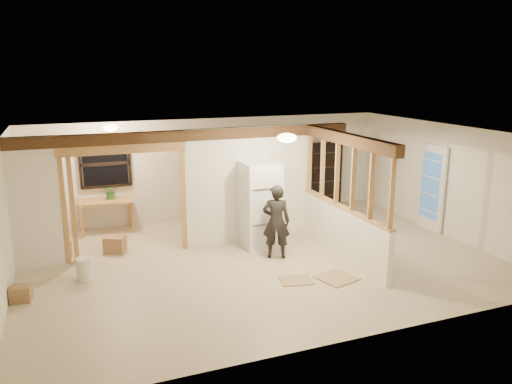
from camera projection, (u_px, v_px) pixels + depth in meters
name	position (u px, v px, depth m)	size (l,w,h in m)	color
floor	(261.00, 260.00, 9.89)	(9.00, 6.50, 0.01)	#C3B191
ceiling	(261.00, 134.00, 9.28)	(9.00, 6.50, 0.01)	white
wall_back	(213.00, 168.00, 12.53)	(9.00, 0.01, 2.50)	silver
wall_front	(351.00, 257.00, 6.64)	(9.00, 0.01, 2.50)	silver
wall_left	(1.00, 225.00, 8.01)	(0.01, 6.50, 2.50)	silver
wall_right	(447.00, 180.00, 11.16)	(0.01, 6.50, 2.50)	silver
partition_left_stub	(35.00, 204.00, 9.25)	(0.90, 0.12, 2.50)	white
partition_center	(249.00, 185.00, 10.74)	(2.80, 0.12, 2.50)	white
doorway_frame	(126.00, 203.00, 9.87)	(2.46, 0.14, 2.20)	#B5844C
header_beam_back	(193.00, 135.00, 10.05)	(7.00, 0.18, 0.22)	#4C2F1A
header_beam_right	(347.00, 139.00, 9.51)	(0.18, 3.30, 0.22)	#4C2F1A
pony_wall	(342.00, 232.00, 9.97)	(0.12, 3.20, 1.00)	white
stud_partition	(345.00, 176.00, 9.69)	(0.14, 3.20, 1.32)	#B5844C
window_back	(105.00, 164.00, 11.47)	(1.12, 0.10, 1.10)	black
french_door	(431.00, 188.00, 11.56)	(0.12, 0.86, 2.00)	white
ceiling_dome_main	(287.00, 138.00, 8.94)	(0.36, 0.36, 0.16)	#FFEABF
ceiling_dome_util	(110.00, 127.00, 10.49)	(0.32, 0.32, 0.14)	#FFEABF
hanging_bulb	(140.00, 145.00, 10.11)	(0.07, 0.07, 0.07)	#FFD88C
refrigerator	(260.00, 205.00, 10.48)	(0.75, 0.72, 1.81)	silver
woman	(276.00, 222.00, 9.84)	(0.55, 0.36, 1.50)	black
work_table	(107.00, 216.00, 11.48)	(1.21, 0.60, 0.76)	#B5844C
potted_plant	(111.00, 192.00, 11.46)	(0.32, 0.27, 0.35)	#2E6727
shop_vac	(59.00, 234.00, 10.61)	(0.40, 0.40, 0.52)	#AD1C0E
bookshelf	(325.00, 175.00, 13.50)	(0.88, 0.29, 1.76)	black
bucket	(85.00, 269.00, 8.94)	(0.32, 0.32, 0.40)	white
box_util_a	(115.00, 244.00, 10.26)	(0.40, 0.34, 0.34)	#916B46
box_util_b	(61.00, 252.00, 9.88)	(0.34, 0.34, 0.32)	#916B46
box_front	(21.00, 294.00, 8.10)	(0.32, 0.26, 0.26)	#916B46
floor_panel_near	(337.00, 278.00, 9.00)	(0.62, 0.62, 0.02)	tan
floor_panel_far	(296.00, 280.00, 8.91)	(0.57, 0.46, 0.02)	tan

